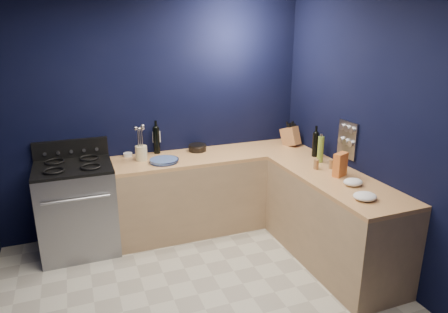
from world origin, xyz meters
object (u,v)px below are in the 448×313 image
gas_range (78,210)px  crouton_bag (340,165)px  knife_block (290,136)px  plate_stack (164,161)px  utensil_crock (141,153)px

gas_range → crouton_bag: crouton_bag is taller
gas_range → knife_block: knife_block is taller
plate_stack → utensil_crock: 0.27m
utensil_crock → knife_block: size_ratio=0.72×
gas_range → utensil_crock: utensil_crock is taller
knife_block → crouton_bag: bearing=-115.5°
knife_block → crouton_bag: size_ratio=0.96×
plate_stack → knife_block: bearing=3.7°
utensil_crock → plate_stack: bearing=-38.1°
plate_stack → knife_block: 1.61m
utensil_crock → knife_block: 1.81m
gas_range → knife_block: bearing=0.4°
knife_block → crouton_bag: 1.13m
plate_stack → gas_range: bearing=174.4°
plate_stack → crouton_bag: size_ratio=1.29×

